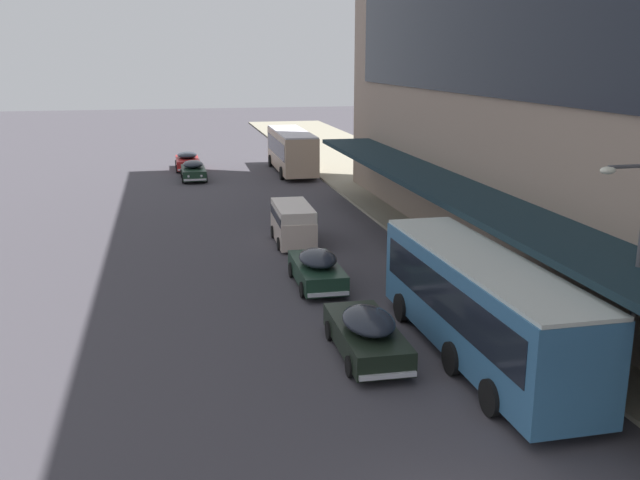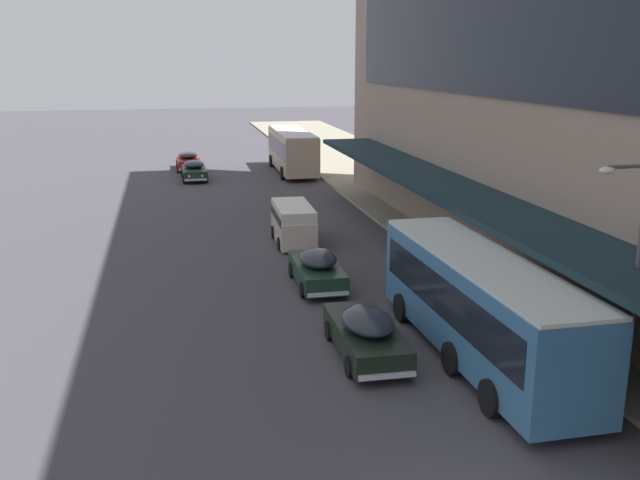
{
  "view_description": "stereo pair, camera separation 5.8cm",
  "coord_description": "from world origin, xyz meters",
  "px_view_note": "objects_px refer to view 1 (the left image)",
  "views": [
    {
      "loc": [
        -5.38,
        -10.52,
        9.17
      ],
      "look_at": [
        0.44,
        16.5,
        2.0
      ],
      "focal_mm": 40.0,
      "sensor_mm": 36.0,
      "label": 1
    },
    {
      "loc": [
        -5.32,
        -10.53,
        9.17
      ],
      "look_at": [
        0.44,
        16.5,
        2.0
      ],
      "focal_mm": 40.0,
      "sensor_mm": 36.0,
      "label": 2
    }
  ],
  "objects_px": {
    "vw_van": "(293,221)",
    "transit_bus_kerbside_rear": "(292,149)",
    "sedan_oncoming_front": "(187,161)",
    "sedan_second_near": "(193,170)",
    "transit_bus_kerbside_front": "(481,302)",
    "sedan_trailing_near": "(367,333)",
    "street_lamp": "(633,262)",
    "sedan_far_back": "(317,268)"
  },
  "relations": [
    {
      "from": "sedan_oncoming_front",
      "to": "vw_van",
      "type": "bearing_deg",
      "value": -80.13
    },
    {
      "from": "sedan_far_back",
      "to": "vw_van",
      "type": "height_order",
      "value": "vw_van"
    },
    {
      "from": "sedan_trailing_near",
      "to": "vw_van",
      "type": "distance_m",
      "value": 14.31
    },
    {
      "from": "transit_bus_kerbside_front",
      "to": "transit_bus_kerbside_rear",
      "type": "bearing_deg",
      "value": 88.99
    },
    {
      "from": "sedan_trailing_near",
      "to": "sedan_oncoming_front",
      "type": "bearing_deg",
      "value": 96.08
    },
    {
      "from": "sedan_second_near",
      "to": "vw_van",
      "type": "xyz_separation_m",
      "value": [
        4.11,
        -20.04,
        0.37
      ]
    },
    {
      "from": "transit_bus_kerbside_front",
      "to": "sedan_oncoming_front",
      "type": "distance_m",
      "value": 41.22
    },
    {
      "from": "sedan_far_back",
      "to": "sedan_oncoming_front",
      "type": "bearing_deg",
      "value": 97.28
    },
    {
      "from": "sedan_oncoming_front",
      "to": "sedan_trailing_near",
      "type": "distance_m",
      "value": 39.73
    },
    {
      "from": "transit_bus_kerbside_rear",
      "to": "sedan_far_back",
      "type": "bearing_deg",
      "value": -97.92
    },
    {
      "from": "transit_bus_kerbside_front",
      "to": "vw_van",
      "type": "distance_m",
      "value": 15.66
    },
    {
      "from": "sedan_second_near",
      "to": "street_lamp",
      "type": "relative_size",
      "value": 0.68
    },
    {
      "from": "sedan_oncoming_front",
      "to": "sedan_far_back",
      "type": "bearing_deg",
      "value": -82.72
    },
    {
      "from": "vw_van",
      "to": "sedan_trailing_near",
      "type": "bearing_deg",
      "value": -90.7
    },
    {
      "from": "sedan_trailing_near",
      "to": "sedan_far_back",
      "type": "bearing_deg",
      "value": 90.63
    },
    {
      "from": "sedan_second_near",
      "to": "sedan_trailing_near",
      "type": "relative_size",
      "value": 0.89
    },
    {
      "from": "transit_bus_kerbside_rear",
      "to": "sedan_second_near",
      "type": "relative_size",
      "value": 2.39
    },
    {
      "from": "transit_bus_kerbside_rear",
      "to": "vw_van",
      "type": "xyz_separation_m",
      "value": [
        -3.79,
        -21.92,
        -0.83
      ]
    },
    {
      "from": "transit_bus_kerbside_front",
      "to": "sedan_far_back",
      "type": "distance_m",
      "value": 8.91
    },
    {
      "from": "sedan_second_near",
      "to": "vw_van",
      "type": "height_order",
      "value": "vw_van"
    },
    {
      "from": "sedan_far_back",
      "to": "vw_van",
      "type": "distance_m",
      "value": 7.16
    },
    {
      "from": "street_lamp",
      "to": "transit_bus_kerbside_rear",
      "type": "bearing_deg",
      "value": 92.96
    },
    {
      "from": "sedan_far_back",
      "to": "sedan_trailing_near",
      "type": "bearing_deg",
      "value": -89.37
    },
    {
      "from": "transit_bus_kerbside_rear",
      "to": "transit_bus_kerbside_front",
      "type": "bearing_deg",
      "value": -91.01
    },
    {
      "from": "sedan_oncoming_front",
      "to": "vw_van",
      "type": "height_order",
      "value": "vw_van"
    },
    {
      "from": "sedan_trailing_near",
      "to": "street_lamp",
      "type": "xyz_separation_m",
      "value": [
        6.05,
        -4.18,
        3.14
      ]
    },
    {
      "from": "sedan_far_back",
      "to": "transit_bus_kerbside_front",
      "type": "bearing_deg",
      "value": -67.47
    },
    {
      "from": "transit_bus_kerbside_rear",
      "to": "sedan_oncoming_front",
      "type": "height_order",
      "value": "transit_bus_kerbside_rear"
    },
    {
      "from": "transit_bus_kerbside_front",
      "to": "vw_van",
      "type": "xyz_separation_m",
      "value": [
        -3.13,
        15.32,
        -0.79
      ]
    },
    {
      "from": "sedan_trailing_near",
      "to": "transit_bus_kerbside_front",
      "type": "bearing_deg",
      "value": -16.97
    },
    {
      "from": "transit_bus_kerbside_front",
      "to": "sedan_trailing_near",
      "type": "xyz_separation_m",
      "value": [
        -3.31,
        1.01,
        -1.13
      ]
    },
    {
      "from": "vw_van",
      "to": "transit_bus_kerbside_rear",
      "type": "bearing_deg",
      "value": 80.19
    },
    {
      "from": "transit_bus_kerbside_rear",
      "to": "street_lamp",
      "type": "xyz_separation_m",
      "value": [
        2.09,
        -40.41,
        1.98
      ]
    },
    {
      "from": "transit_bus_kerbside_front",
      "to": "sedan_far_back",
      "type": "height_order",
      "value": "transit_bus_kerbside_front"
    },
    {
      "from": "transit_bus_kerbside_front",
      "to": "sedan_far_back",
      "type": "xyz_separation_m",
      "value": [
        -3.39,
        8.17,
        -1.13
      ]
    },
    {
      "from": "sedan_second_near",
      "to": "sedan_oncoming_front",
      "type": "relative_size",
      "value": 0.92
    },
    {
      "from": "sedan_trailing_near",
      "to": "street_lamp",
      "type": "bearing_deg",
      "value": -34.63
    },
    {
      "from": "sedan_second_near",
      "to": "sedan_oncoming_front",
      "type": "distance_m",
      "value": 5.16
    },
    {
      "from": "transit_bus_kerbside_rear",
      "to": "sedan_oncoming_front",
      "type": "relative_size",
      "value": 2.21
    },
    {
      "from": "transit_bus_kerbside_front",
      "to": "sedan_second_near",
      "type": "xyz_separation_m",
      "value": [
        -7.25,
        35.36,
        -1.17
      ]
    },
    {
      "from": "transit_bus_kerbside_front",
      "to": "sedan_second_near",
      "type": "height_order",
      "value": "transit_bus_kerbside_front"
    },
    {
      "from": "transit_bus_kerbside_front",
      "to": "vw_van",
      "type": "bearing_deg",
      "value": 101.57
    }
  ]
}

